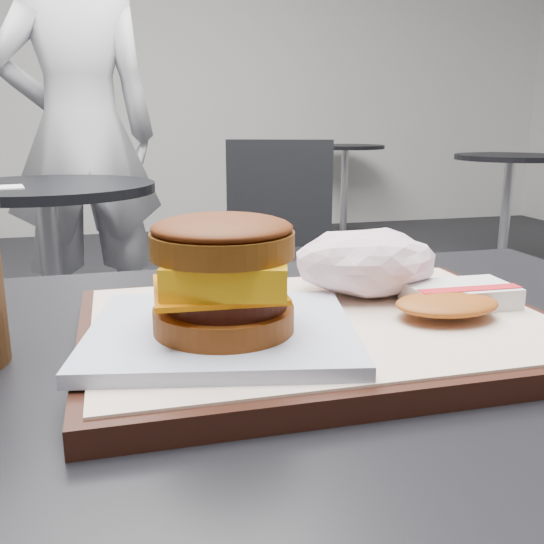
{
  "coord_description": "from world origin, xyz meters",
  "views": [
    {
      "loc": [
        -0.14,
        -0.43,
        0.94
      ],
      "look_at": [
        -0.03,
        -0.0,
        0.83
      ],
      "focal_mm": 40.0,
      "sensor_mm": 36.0,
      "label": 1
    }
  ],
  "objects": [
    {
      "name": "serving_tray",
      "position": [
        0.02,
        0.02,
        0.78
      ],
      "size": [
        0.38,
        0.28,
        0.02
      ],
      "color": "black",
      "rests_on": "customer_table"
    },
    {
      "name": "breakfast_sandwich",
      "position": [
        -0.07,
        -0.02,
        0.83
      ],
      "size": [
        0.22,
        0.2,
        0.09
      ],
      "color": "silver",
      "rests_on": "serving_tray"
    },
    {
      "name": "hash_brown",
      "position": [
        0.13,
        0.01,
        0.8
      ],
      "size": [
        0.12,
        0.09,
        0.02
      ],
      "color": "silver",
      "rests_on": "serving_tray"
    },
    {
      "name": "crumpled_wrapper",
      "position": [
        0.08,
        0.07,
        0.82
      ],
      "size": [
        0.13,
        0.1,
        0.06
      ],
      "primitive_type": null,
      "color": "white",
      "rests_on": "serving_tray"
    },
    {
      "name": "neighbor_table",
      "position": [
        -0.35,
        1.65,
        0.55
      ],
      "size": [
        0.7,
        0.7,
        0.75
      ],
      "color": "black",
      "rests_on": "ground"
    },
    {
      "name": "napkin",
      "position": [
        -0.46,
        1.55,
        0.75
      ],
      "size": [
        0.14,
        0.14,
        0.0
      ],
      "primitive_type": "cube",
      "rotation": [
        0.0,
        0.0,
        0.19
      ],
      "color": "white",
      "rests_on": "neighbor_table"
    },
    {
      "name": "neighbor_chair",
      "position": [
        0.35,
        1.78,
        0.51
      ],
      "size": [
        0.65,
        0.54,
        0.88
      ],
      "color": "#B0B1B6",
      "rests_on": "ground"
    },
    {
      "name": "patron",
      "position": [
        -0.25,
        2.28,
        0.89
      ],
      "size": [
        0.7,
        0.51,
        1.79
      ],
      "primitive_type": "imported",
      "rotation": [
        0.0,
        0.0,
        3.28
      ],
      "color": "silver",
      "rests_on": "ground"
    },
    {
      "name": "bg_table_near",
      "position": [
        2.2,
        2.8,
        0.56
      ],
      "size": [
        0.66,
        0.66,
        0.75
      ],
      "color": "black",
      "rests_on": "ground"
    },
    {
      "name": "bg_table_far",
      "position": [
        1.8,
        4.5,
        0.56
      ],
      "size": [
        0.66,
        0.66,
        0.75
      ],
      "color": "black",
      "rests_on": "ground"
    }
  ]
}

